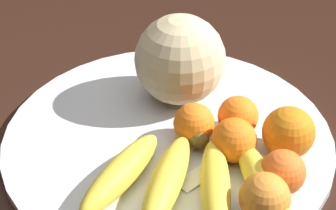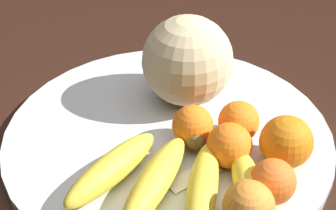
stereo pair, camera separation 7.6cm
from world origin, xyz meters
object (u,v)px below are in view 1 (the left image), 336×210
melon (180,60)px  orange_top_small (283,172)px  orange_back_left (234,140)px  produce_tag (202,174)px  orange_front_right (265,198)px  orange_front_left (288,132)px  orange_back_right (238,116)px  kitchen_table (193,160)px  fruit_bowl (168,137)px  orange_mid_center (194,124)px  banana_bunch (190,181)px

melon → orange_top_small: melon is taller
orange_back_left → orange_top_small: bearing=58.4°
produce_tag → orange_back_left: bearing=174.9°
orange_front_right → orange_back_left: (-0.09, -0.05, -0.00)m
orange_front_left → orange_front_right: bearing=-6.4°
orange_back_left → orange_back_right: orange_back_left is taller
kitchen_table → produce_tag: size_ratio=21.48×
orange_front_right → orange_back_left: size_ratio=1.01×
orange_back_left → fruit_bowl: bearing=-104.4°
orange_mid_center → orange_back_left: orange_back_left is taller
produce_tag → orange_back_right: bearing=-164.7°
banana_bunch → produce_tag: 0.04m
melon → orange_back_right: 0.12m
orange_front_right → orange_back_right: 0.16m
fruit_bowl → melon: 0.12m
melon → orange_front_left: bearing=63.4°
banana_bunch → produce_tag: bearing=162.1°
kitchen_table → orange_mid_center: bearing=12.8°
kitchen_table → orange_top_small: bearing=48.6°
banana_bunch → orange_front_right: bearing=74.7°
orange_mid_center → orange_top_small: 0.14m
banana_bunch → orange_mid_center: 0.10m
orange_mid_center → orange_back_right: (-0.03, 0.05, 0.00)m
orange_front_left → orange_front_right: size_ratio=1.15×
melon → orange_back_right: melon is taller
banana_bunch → orange_top_small: 0.11m
orange_front_left → orange_mid_center: 0.13m
melon → orange_top_small: bearing=47.7°
orange_front_left → kitchen_table: bearing=-110.8°
kitchen_table → banana_bunch: (0.16, 0.03, 0.11)m
kitchen_table → orange_front_left: (0.05, 0.14, 0.13)m
orange_back_left → produce_tag: size_ratio=0.77×
fruit_bowl → banana_bunch: bearing=28.9°
kitchen_table → orange_back_right: orange_back_right is taller
orange_front_right → orange_mid_center: size_ratio=1.07×
orange_front_right → orange_top_small: orange_front_right is taller
orange_front_left → orange_mid_center: bearing=-86.6°
orange_front_right → produce_tag: size_ratio=0.78×
orange_front_right → kitchen_table: bearing=-144.4°
fruit_bowl → orange_front_left: orange_front_left is taller
melon → orange_front_right: melon is taller
banana_bunch → orange_front_left: (-0.11, 0.11, 0.02)m
orange_front_left → orange_top_small: size_ratio=1.23×
orange_top_small → melon: bearing=-132.3°
fruit_bowl → melon: (-0.09, -0.01, 0.07)m
orange_front_left → orange_front_right: (0.12, -0.01, -0.00)m
melon → orange_top_small: size_ratio=2.37×
banana_bunch → orange_back_right: size_ratio=4.76×
banana_bunch → orange_mid_center: orange_mid_center is taller
orange_mid_center → orange_back_right: 0.06m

